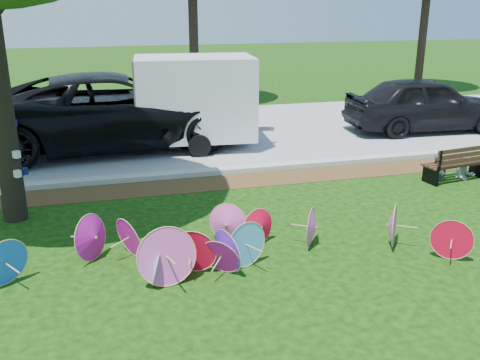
{
  "coord_description": "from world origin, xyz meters",
  "views": [
    {
      "loc": [
        -1.81,
        -6.69,
        3.91
      ],
      "look_at": [
        0.5,
        2.0,
        0.9
      ],
      "focal_mm": 40.0,
      "sensor_mm": 36.0,
      "label": 1
    }
  ],
  "objects_px": {
    "black_van": "(117,111)",
    "dark_pickup": "(425,104)",
    "parasol_pile": "(217,242)",
    "park_bench": "(454,162)",
    "person_left": "(441,155)",
    "cargo_trailer": "(195,98)",
    "person_right": "(467,155)"
  },
  "relations": [
    {
      "from": "cargo_trailer",
      "to": "park_bench",
      "type": "height_order",
      "value": "cargo_trailer"
    },
    {
      "from": "black_van",
      "to": "cargo_trailer",
      "type": "distance_m",
      "value": 2.2
    },
    {
      "from": "person_left",
      "to": "person_right",
      "type": "height_order",
      "value": "person_left"
    },
    {
      "from": "black_van",
      "to": "dark_pickup",
      "type": "distance_m",
      "value": 9.45
    },
    {
      "from": "dark_pickup",
      "to": "cargo_trailer",
      "type": "xyz_separation_m",
      "value": [
        -7.35,
        -0.17,
        0.55
      ]
    },
    {
      "from": "parasol_pile",
      "to": "black_van",
      "type": "xyz_separation_m",
      "value": [
        -1.13,
        7.61,
        0.67
      ]
    },
    {
      "from": "person_left",
      "to": "parasol_pile",
      "type": "bearing_deg",
      "value": -167.62
    },
    {
      "from": "parasol_pile",
      "to": "park_bench",
      "type": "distance_m",
      "value": 6.73
    },
    {
      "from": "parasol_pile",
      "to": "person_left",
      "type": "height_order",
      "value": "person_left"
    },
    {
      "from": "dark_pickup",
      "to": "person_left",
      "type": "distance_m",
      "value": 5.13
    },
    {
      "from": "person_left",
      "to": "dark_pickup",
      "type": "bearing_deg",
      "value": 48.17
    },
    {
      "from": "dark_pickup",
      "to": "park_bench",
      "type": "distance_m",
      "value": 5.03
    },
    {
      "from": "parasol_pile",
      "to": "person_right",
      "type": "relative_size",
      "value": 6.67
    },
    {
      "from": "park_bench",
      "to": "person_left",
      "type": "bearing_deg",
      "value": 164.0
    },
    {
      "from": "parasol_pile",
      "to": "dark_pickup",
      "type": "bearing_deg",
      "value": 40.93
    },
    {
      "from": "person_right",
      "to": "parasol_pile",
      "type": "bearing_deg",
      "value": -155.73
    },
    {
      "from": "cargo_trailer",
      "to": "person_right",
      "type": "height_order",
      "value": "cargo_trailer"
    },
    {
      "from": "cargo_trailer",
      "to": "dark_pickup",
      "type": "bearing_deg",
      "value": 6.51
    },
    {
      "from": "park_bench",
      "to": "person_right",
      "type": "bearing_deg",
      "value": 0.26
    },
    {
      "from": "dark_pickup",
      "to": "person_right",
      "type": "relative_size",
      "value": 4.51
    },
    {
      "from": "parasol_pile",
      "to": "black_van",
      "type": "relative_size",
      "value": 0.99
    },
    {
      "from": "cargo_trailer",
      "to": "person_right",
      "type": "xyz_separation_m",
      "value": [
        5.56,
        -4.31,
        -0.85
      ]
    },
    {
      "from": "park_bench",
      "to": "black_van",
      "type": "bearing_deg",
      "value": 138.09
    },
    {
      "from": "cargo_trailer",
      "to": "park_bench",
      "type": "distance_m",
      "value": 6.86
    },
    {
      "from": "black_van",
      "to": "person_left",
      "type": "bearing_deg",
      "value": -129.0
    },
    {
      "from": "park_bench",
      "to": "person_right",
      "type": "relative_size",
      "value": 1.42
    },
    {
      "from": "black_van",
      "to": "park_bench",
      "type": "bearing_deg",
      "value": -127.96
    },
    {
      "from": "park_bench",
      "to": "parasol_pile",
      "type": "bearing_deg",
      "value": -164.39
    },
    {
      "from": "dark_pickup",
      "to": "cargo_trailer",
      "type": "bearing_deg",
      "value": 94.62
    },
    {
      "from": "parasol_pile",
      "to": "dark_pickup",
      "type": "relative_size",
      "value": 1.48
    },
    {
      "from": "parasol_pile",
      "to": "cargo_trailer",
      "type": "bearing_deg",
      "value": 82.2
    },
    {
      "from": "parasol_pile",
      "to": "dark_pickup",
      "type": "distance_m",
      "value": 11.01
    }
  ]
}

